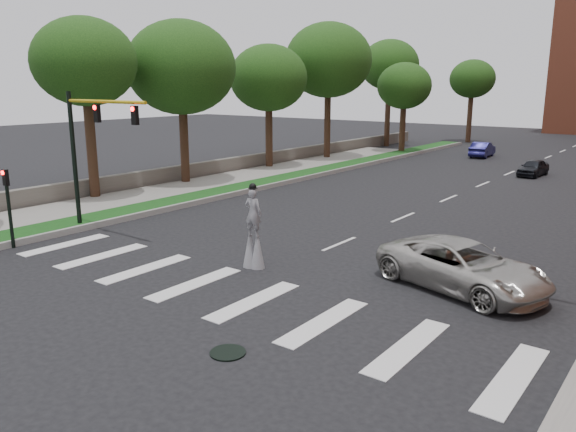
{
  "coord_description": "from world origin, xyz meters",
  "views": [
    {
      "loc": [
        11.87,
        -11.26,
        6.49
      ],
      "look_at": [
        -0.42,
        5.0,
        1.7
      ],
      "focal_mm": 35.0,
      "sensor_mm": 36.0,
      "label": 1
    }
  ],
  "objects": [
    {
      "name": "traffic_signal",
      "position": [
        -9.78,
        3.0,
        4.15
      ],
      "size": [
        5.3,
        0.23,
        6.2
      ],
      "color": "black",
      "rests_on": "ground"
    },
    {
      "name": "tree_6",
      "position": [
        -12.1,
        38.65,
        6.31
      ],
      "size": [
        5.1,
        5.1,
        8.53
      ],
      "color": "#311E13",
      "rests_on": "ground"
    },
    {
      "name": "suv_crossing",
      "position": [
        5.98,
        5.86,
        0.79
      ],
      "size": [
        6.17,
        4.06,
        1.58
      ],
      "primitive_type": "imported",
      "rotation": [
        0.0,
        0.0,
        1.3
      ],
      "color": "#B7B4AD",
      "rests_on": "ground"
    },
    {
      "name": "tree_1",
      "position": [
        -16.28,
        7.43,
        7.65
      ],
      "size": [
        5.7,
        5.7,
        10.13
      ],
      "color": "#311E13",
      "rests_on": "ground"
    },
    {
      "name": "grass_median",
      "position": [
        -11.5,
        20.0,
        0.12
      ],
      "size": [
        2.0,
        60.0,
        0.25
      ],
      "primitive_type": "cube",
      "color": "#123F13",
      "rests_on": "ground"
    },
    {
      "name": "tree_5",
      "position": [
        -16.26,
        43.56,
        8.44
      ],
      "size": [
        6.12,
        6.12,
        11.09
      ],
      "color": "#311E13",
      "rests_on": "ground"
    },
    {
      "name": "tree_4",
      "position": [
        -15.5,
        30.69,
        8.49
      ],
      "size": [
        7.49,
        7.49,
        11.71
      ],
      "color": "#311E13",
      "rests_on": "ground"
    },
    {
      "name": "ground_plane",
      "position": [
        0.0,
        0.0,
        0.0
      ],
      "size": [
        160.0,
        160.0,
        0.0
      ],
      "primitive_type": "plane",
      "color": "black",
      "rests_on": "ground"
    },
    {
      "name": "secondary_signal",
      "position": [
        -10.3,
        -0.5,
        1.95
      ],
      "size": [
        0.25,
        0.21,
        3.23
      ],
      "color": "black",
      "rests_on": "ground"
    },
    {
      "name": "tree_3",
      "position": [
        -15.99,
        23.11,
        6.94
      ],
      "size": [
        5.97,
        5.97,
        9.52
      ],
      "color": "#311E13",
      "rests_on": "ground"
    },
    {
      "name": "tree_7",
      "position": [
        -10.76,
        53.12,
        7.04
      ],
      "size": [
        5.03,
        5.03,
        9.25
      ],
      "color": "#311E13",
      "rests_on": "ground"
    },
    {
      "name": "tree_2",
      "position": [
        -15.92,
        14.15,
        7.52
      ],
      "size": [
        7.01,
        7.01,
        10.52
      ],
      "color": "#311E13",
      "rests_on": "ground"
    },
    {
      "name": "sidewalk_left",
      "position": [
        -14.5,
        10.0,
        0.09
      ],
      "size": [
        4.0,
        60.0,
        0.18
      ],
      "primitive_type": "cube",
      "color": "gray",
      "rests_on": "ground"
    },
    {
      "name": "median_curb",
      "position": [
        -10.45,
        20.0,
        0.14
      ],
      "size": [
        0.2,
        60.0,
        0.28
      ],
      "primitive_type": "cube",
      "color": "gray",
      "rests_on": "ground"
    },
    {
      "name": "manhole",
      "position": [
        3.0,
        -2.0,
        0.02
      ],
      "size": [
        0.9,
        0.9,
        0.04
      ],
      "primitive_type": "cylinder",
      "color": "black",
      "rests_on": "ground"
    },
    {
      "name": "car_mid",
      "position": [
        -4.92,
        40.51,
        0.69
      ],
      "size": [
        1.78,
        4.27,
        1.37
      ],
      "primitive_type": "imported",
      "rotation": [
        0.0,
        0.0,
        3.22
      ],
      "color": "#18164F",
      "rests_on": "ground"
    },
    {
      "name": "stilt_performer",
      "position": [
        -0.85,
        3.5,
        1.25
      ],
      "size": [
        0.84,
        0.57,
        3.11
      ],
      "rotation": [
        0.0,
        0.0,
        3.31
      ],
      "color": "#311E13",
      "rests_on": "ground"
    },
    {
      "name": "stone_wall",
      "position": [
        -17.0,
        22.0,
        0.55
      ],
      "size": [
        0.5,
        56.0,
        1.1
      ],
      "primitive_type": "cube",
      "color": "#59544C",
      "rests_on": "ground"
    },
    {
      "name": "car_near",
      "position": [
        1.71,
        31.69,
        0.6
      ],
      "size": [
        1.69,
        3.63,
        1.2
      ],
      "primitive_type": "imported",
      "rotation": [
        0.0,
        0.0,
        -0.08
      ],
      "color": "black",
      "rests_on": "ground"
    }
  ]
}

